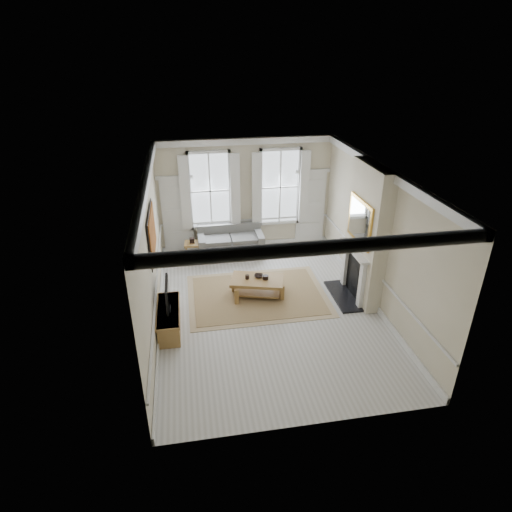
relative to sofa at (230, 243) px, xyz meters
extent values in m
plane|color=#B7B5AD|center=(0.54, -3.11, -0.37)|extent=(7.20, 7.20, 0.00)
plane|color=white|center=(0.54, -3.11, 3.03)|extent=(7.20, 7.20, 0.00)
plane|color=beige|center=(0.54, 0.49, 1.33)|extent=(5.20, 0.00, 5.20)
plane|color=beige|center=(-2.06, -3.11, 1.33)|extent=(0.00, 7.20, 7.20)
plane|color=beige|center=(3.14, -3.11, 1.33)|extent=(0.00, 7.20, 7.20)
cube|color=silver|center=(-1.51, 0.45, 0.78)|extent=(0.90, 0.08, 2.30)
cube|color=silver|center=(2.59, 0.45, 0.78)|extent=(0.90, 0.08, 2.30)
cube|color=#C16B21|center=(-2.02, -2.81, 1.68)|extent=(0.05, 1.66, 1.06)
cube|color=beige|center=(2.96, -2.91, 1.33)|extent=(0.35, 1.70, 3.38)
cube|color=black|center=(2.54, -2.91, -0.34)|extent=(0.55, 1.50, 0.05)
cube|color=silver|center=(2.74, -3.46, 0.21)|extent=(0.10, 0.18, 1.15)
cube|color=silver|center=(2.74, -2.36, 0.21)|extent=(0.10, 0.18, 1.15)
cube|color=silver|center=(2.69, -2.91, 0.93)|extent=(0.20, 1.45, 0.06)
cube|color=black|center=(2.78, -2.91, 0.18)|extent=(0.02, 0.92, 1.00)
cube|color=gold|center=(2.75, -2.91, 1.68)|extent=(0.06, 1.26, 1.06)
cube|color=slate|center=(0.00, -0.06, -0.09)|extent=(1.94, 0.94, 0.44)
cube|color=slate|center=(0.00, 0.31, 0.29)|extent=(1.94, 0.20, 0.44)
cube|color=slate|center=(-0.87, -0.06, 0.17)|extent=(0.20, 0.94, 0.30)
cube|color=slate|center=(0.87, -0.06, 0.17)|extent=(0.20, 0.94, 0.30)
cylinder|color=olive|center=(-0.85, -0.41, -0.33)|extent=(0.06, 0.06, 0.08)
cylinder|color=olive|center=(0.85, 0.29, -0.33)|extent=(0.06, 0.06, 0.08)
cube|color=olive|center=(-1.15, -0.16, 0.15)|extent=(0.48, 0.48, 0.06)
cube|color=olive|center=(-1.32, -0.34, -0.12)|extent=(0.05, 0.05, 0.49)
cube|color=olive|center=(-0.97, -0.34, -0.12)|extent=(0.05, 0.05, 0.49)
cube|color=olive|center=(-1.32, 0.01, -0.12)|extent=(0.05, 0.05, 0.49)
cube|color=olive|center=(-0.97, 0.01, -0.12)|extent=(0.05, 0.05, 0.49)
cube|color=#8F6D49|center=(0.39, -2.49, -0.35)|extent=(3.50, 2.60, 0.02)
cube|color=olive|center=(0.39, -2.49, 0.08)|extent=(1.46, 1.08, 0.08)
cube|color=olive|center=(-0.16, -2.77, -0.16)|extent=(0.10, 0.10, 0.41)
cube|color=olive|center=(0.94, -2.77, -0.16)|extent=(0.10, 0.10, 0.41)
cube|color=olive|center=(-0.16, -2.21, -0.16)|extent=(0.10, 0.10, 0.41)
cube|color=olive|center=(0.94, -2.21, -0.16)|extent=(0.10, 0.10, 0.41)
cylinder|color=black|center=(0.14, -2.44, 0.18)|extent=(0.10, 0.10, 0.10)
cylinder|color=black|center=(0.59, -2.54, 0.17)|extent=(0.14, 0.14, 0.10)
imported|color=black|center=(0.44, -2.39, 0.15)|extent=(0.28, 0.28, 0.06)
cube|color=olive|center=(-1.80, -3.54, -0.11)|extent=(0.47, 1.45, 0.52)
cube|color=black|center=(-1.78, -3.54, 0.17)|extent=(0.08, 0.30, 0.03)
cube|color=black|center=(-1.78, -3.54, 0.56)|extent=(0.05, 0.90, 0.55)
cube|color=black|center=(-1.75, -3.54, 0.56)|extent=(0.01, 0.83, 0.49)
camera|label=1|loc=(-1.22, -11.67, 5.45)|focal=30.00mm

